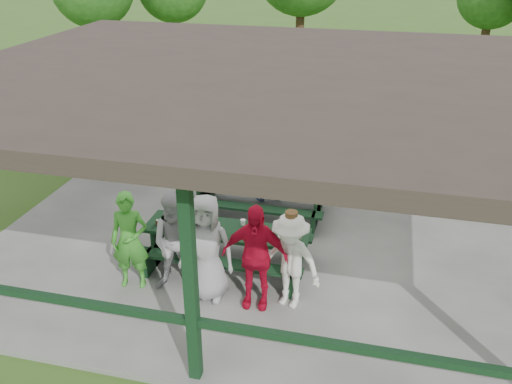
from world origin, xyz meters
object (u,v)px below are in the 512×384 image
(contestant_white_fedora, at_px, (290,261))
(spectator_blue, at_px, (208,144))
(spectator_lblue, at_px, (270,164))
(contestant_grey_mid, at_px, (206,248))
(pickup_truck, at_px, (432,109))
(contestant_red, at_px, (255,256))
(spectator_grey, at_px, (338,169))
(contestant_grey_left, at_px, (178,243))
(farm_trailer, at_px, (179,94))
(picnic_table_near, at_px, (227,242))
(contestant_green, at_px, (130,241))
(picnic_table_far, at_px, (259,194))

(contestant_white_fedora, relative_size, spectator_blue, 0.89)
(spectator_lblue, bearing_deg, contestant_grey_mid, 63.95)
(spectator_blue, height_order, pickup_truck, spectator_blue)
(contestant_red, relative_size, spectator_grey, 1.13)
(contestant_grey_left, distance_m, contestant_white_fedora, 1.82)
(contestant_grey_mid, bearing_deg, spectator_grey, 63.19)
(farm_trailer, bearing_deg, contestant_grey_left, -89.12)
(contestant_grey_left, xyz_separation_m, spectator_lblue, (0.70, 3.59, -0.05))
(picnic_table_near, bearing_deg, spectator_blue, 113.19)
(pickup_truck, relative_size, farm_trailer, 1.31)
(contestant_white_fedora, xyz_separation_m, farm_trailer, (-5.36, 9.14, -0.26))
(contestant_grey_left, bearing_deg, picnic_table_near, 44.28)
(contestant_green, distance_m, contestant_grey_left, 0.79)
(spectator_lblue, height_order, farm_trailer, spectator_lblue)
(contestant_green, bearing_deg, spectator_blue, 79.60)
(contestant_green, height_order, contestant_grey_left, contestant_grey_left)
(contestant_grey_left, height_order, spectator_blue, spectator_blue)
(contestant_grey_left, bearing_deg, farm_trailer, 100.69)
(pickup_truck, bearing_deg, picnic_table_near, 175.19)
(pickup_truck, bearing_deg, spectator_blue, 154.22)
(contestant_red, bearing_deg, contestant_grey_left, 172.20)
(contestant_white_fedora, bearing_deg, farm_trailer, 136.91)
(contestant_grey_mid, relative_size, spectator_grey, 1.16)
(picnic_table_far, height_order, contestant_red, contestant_red)
(contestant_red, bearing_deg, picnic_table_far, 98.85)
(contestant_grey_mid, xyz_separation_m, contestant_white_fedora, (1.30, 0.09, -0.09))
(spectator_grey, relative_size, farm_trailer, 0.42)
(spectator_grey, bearing_deg, pickup_truck, -132.53)
(farm_trailer, bearing_deg, picnic_table_near, -84.04)
(contestant_grey_mid, distance_m, spectator_blue, 4.44)
(contestant_red, xyz_separation_m, spectator_grey, (0.87, 3.85, -0.10))
(picnic_table_near, xyz_separation_m, pickup_truck, (3.78, 8.58, 0.09))
(spectator_blue, height_order, spectator_grey, spectator_blue)
(picnic_table_far, bearing_deg, farm_trailer, 123.54)
(picnic_table_near, relative_size, farm_trailer, 0.77)
(contestant_grey_mid, height_order, contestant_red, contestant_grey_mid)
(spectator_blue, xyz_separation_m, spectator_grey, (3.01, -0.38, -0.15))
(contestant_grey_mid, relative_size, spectator_blue, 0.97)
(farm_trailer, bearing_deg, pickup_truck, -18.54)
(picnic_table_far, relative_size, spectator_grey, 1.79)
(contestant_red, xyz_separation_m, spectator_lblue, (-0.59, 3.69, -0.06))
(picnic_table_far, distance_m, farm_trailer, 7.61)
(contestant_red, relative_size, spectator_lblue, 1.07)
(contestant_green, distance_m, contestant_red, 2.08)
(picnic_table_near, distance_m, spectator_grey, 3.36)
(contestant_grey_left, xyz_separation_m, contestant_red, (1.29, -0.10, 0.01))
(spectator_grey, bearing_deg, spectator_lblue, -14.88)
(contestant_grey_left, height_order, pickup_truck, contestant_grey_left)
(picnic_table_far, bearing_deg, picnic_table_near, -92.59)
(picnic_table_near, distance_m, contestant_white_fedora, 1.52)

